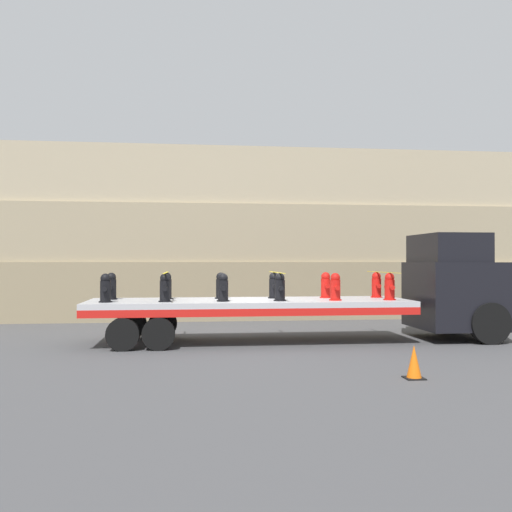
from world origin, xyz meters
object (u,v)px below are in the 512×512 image
at_px(truck_cab, 457,286).
at_px(flatbed_trailer, 230,308).
at_px(fire_hydrant_black_far_0, 111,287).
at_px(traffic_cone, 414,362).
at_px(fire_hydrant_red_far_4, 326,286).
at_px(fire_hydrant_black_near_0, 105,288).
at_px(fire_hydrant_black_near_1, 165,288).
at_px(fire_hydrant_black_far_1, 167,286).
at_px(fire_hydrant_red_far_5, 376,285).
at_px(fire_hydrant_red_near_5, 390,287).
at_px(fire_hydrant_black_near_3, 280,288).
at_px(fire_hydrant_black_near_2, 223,288).
at_px(fire_hydrant_red_near_4, 335,287).
at_px(fire_hydrant_black_far_3, 274,286).
at_px(fire_hydrant_black_far_2, 221,286).

bearing_deg(truck_cab, flatbed_trailer, 180.00).
relative_size(fire_hydrant_black_far_0, traffic_cone, 1.17).
bearing_deg(fire_hydrant_red_far_4, fire_hydrant_black_near_0, -169.70).
bearing_deg(fire_hydrant_black_near_1, traffic_cone, -43.88).
relative_size(fire_hydrant_black_far_1, fire_hydrant_red_far_4, 1.00).
relative_size(fire_hydrant_black_near_0, traffic_cone, 1.17).
xyz_separation_m(flatbed_trailer, fire_hydrant_red_far_5, (4.43, 0.57, 0.58)).
bearing_deg(fire_hydrant_black_near_1, fire_hydrant_red_near_5, 0.00).
relative_size(truck_cab, fire_hydrant_black_near_3, 4.03).
bearing_deg(flatbed_trailer, fire_hydrant_black_far_0, 170.42).
height_order(truck_cab, fire_hydrant_black_near_2, truck_cab).
bearing_deg(fire_hydrant_red_near_4, fire_hydrant_red_far_5, 36.01).
bearing_deg(fire_hydrant_red_near_4, fire_hydrant_black_far_1, 166.38).
xyz_separation_m(fire_hydrant_black_far_1, fire_hydrant_black_near_3, (3.11, -1.13, 0.00)).
distance_m(flatbed_trailer, fire_hydrant_red_far_4, 2.99).
xyz_separation_m(fire_hydrant_black_near_1, fire_hydrant_black_far_1, (0.00, 1.13, 0.00)).
distance_m(fire_hydrant_red_near_4, fire_hydrant_red_far_4, 1.13).
bearing_deg(fire_hydrant_black_far_0, fire_hydrant_black_far_3, 0.00).
bearing_deg(fire_hydrant_black_near_1, flatbed_trailer, 17.50).
bearing_deg(fire_hydrant_black_far_3, fire_hydrant_red_far_4, 0.00).
relative_size(truck_cab, fire_hydrant_black_near_2, 4.03).
height_order(flatbed_trailer, traffic_cone, flatbed_trailer).
distance_m(truck_cab, fire_hydrant_black_near_0, 10.07).
distance_m(fire_hydrant_black_far_1, fire_hydrant_red_far_4, 4.67).
bearing_deg(fire_hydrant_black_near_0, fire_hydrant_black_far_1, 36.01).
distance_m(fire_hydrant_black_near_1, fire_hydrant_black_far_2, 1.92).
relative_size(flatbed_trailer, fire_hydrant_black_far_3, 11.77).
height_order(fire_hydrant_black_near_2, fire_hydrant_black_far_3, same).
relative_size(fire_hydrant_black_near_1, fire_hydrant_red_far_5, 1.00).
relative_size(fire_hydrant_black_far_0, fire_hydrant_black_near_2, 1.00).
relative_size(flatbed_trailer, fire_hydrant_black_near_3, 11.77).
bearing_deg(traffic_cone, fire_hydrant_red_near_5, 75.45).
distance_m(fire_hydrant_black_near_0, fire_hydrant_black_near_3, 4.67).
bearing_deg(traffic_cone, fire_hydrant_red_near_4, 93.74).
bearing_deg(fire_hydrant_red_far_5, fire_hydrant_black_near_3, -160.03).
bearing_deg(fire_hydrant_black_far_0, traffic_cone, -42.17).
height_order(fire_hydrant_black_far_0, fire_hydrant_black_far_2, same).
distance_m(truck_cab, fire_hydrant_black_near_1, 8.52).
distance_m(fire_hydrant_black_near_3, fire_hydrant_black_far_3, 1.13).
height_order(fire_hydrant_black_near_2, fire_hydrant_black_near_3, same).
height_order(flatbed_trailer, fire_hydrant_red_near_5, fire_hydrant_red_near_5).
bearing_deg(fire_hydrant_red_far_5, fire_hydrant_black_far_3, 180.00).
bearing_deg(fire_hydrant_black_far_1, fire_hydrant_black_near_0, -143.99).
bearing_deg(fire_hydrant_black_far_2, fire_hydrant_red_near_4, -19.97).
bearing_deg(fire_hydrant_black_near_2, fire_hydrant_red_far_5, 13.62).
bearing_deg(flatbed_trailer, fire_hydrant_black_near_2, -112.79).
distance_m(flatbed_trailer, fire_hydrant_black_far_3, 1.55).
bearing_deg(fire_hydrant_black_near_0, fire_hydrant_black_near_3, 0.00).
relative_size(flatbed_trailer, fire_hydrant_red_far_5, 11.77).
bearing_deg(truck_cab, fire_hydrant_black_far_1, 176.19).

